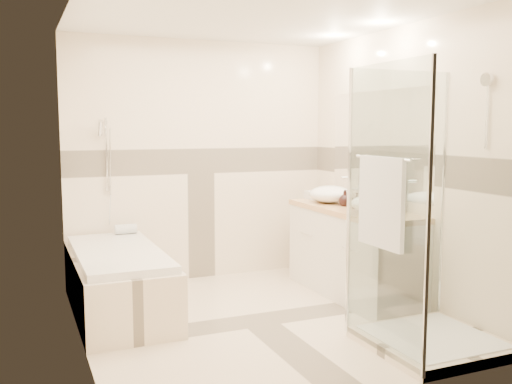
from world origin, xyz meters
name	(u,v)px	position (x,y,z in m)	size (l,w,h in m)	color
room	(262,170)	(0.06, 0.01, 1.26)	(2.82, 3.02, 2.52)	beige
bathtub	(118,278)	(-1.02, 0.65, 0.31)	(0.75, 1.70, 0.56)	beige
vanity	(353,252)	(1.12, 0.30, 0.43)	(0.58, 1.62, 0.85)	white
shower_enclosure	(414,279)	(0.83, -0.97, 0.51)	(0.96, 0.93, 2.04)	beige
vessel_sink_near	(330,194)	(1.10, 0.70, 0.94)	(0.43, 0.43, 0.17)	white
vessel_sink_far	(374,204)	(1.10, -0.06, 0.93)	(0.41, 0.41, 0.17)	white
faucet_near	(349,187)	(1.32, 0.70, 1.00)	(0.11, 0.03, 0.27)	silver
faucet_far	(395,193)	(1.32, -0.06, 1.02)	(0.12, 0.03, 0.29)	silver
amenity_bottle_a	(357,201)	(1.10, 0.22, 0.93)	(0.07, 0.07, 0.15)	black
amenity_bottle_b	(345,198)	(1.10, 0.43, 0.93)	(0.12, 0.12, 0.15)	black
folded_towels	(317,195)	(1.10, 0.98, 0.89)	(0.16, 0.26, 0.08)	silver
rolled_towel	(126,229)	(-0.83, 1.35, 0.61)	(0.10, 0.10, 0.21)	silver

